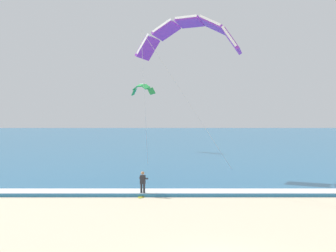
# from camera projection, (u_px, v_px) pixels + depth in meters

# --- Properties ---
(sea) EXTENTS (200.00, 120.00, 0.20)m
(sea) POSITION_uv_depth(u_px,v_px,m) (176.00, 139.00, 87.30)
(sea) COLOR teal
(sea) RESTS_ON ground
(surf_foam) EXTENTS (200.00, 1.72, 0.04)m
(surf_foam) POSITION_uv_depth(u_px,v_px,m) (194.00, 191.00, 28.33)
(surf_foam) COLOR white
(surf_foam) RESTS_ON sea
(surfboard) EXTENTS (0.83, 1.47, 0.09)m
(surfboard) POSITION_uv_depth(u_px,v_px,m) (142.00, 196.00, 27.59)
(surfboard) COLOR yellow
(surfboard) RESTS_ON ground
(kitesurfer) EXTENTS (0.62, 0.62, 1.69)m
(kitesurfer) POSITION_uv_depth(u_px,v_px,m) (142.00, 183.00, 27.58)
(kitesurfer) COLOR #232328
(kitesurfer) RESTS_ON ground
(kite_primary) EXTENTS (8.78, 8.96, 12.35)m
(kite_primary) POSITION_uv_depth(u_px,v_px,m) (188.00, 33.00, 33.89)
(kite_primary) COLOR purple
(kite_distant) EXTENTS (3.62, 3.59, 1.67)m
(kite_distant) POSITION_uv_depth(u_px,v_px,m) (141.00, 88.00, 58.32)
(kite_distant) COLOR green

